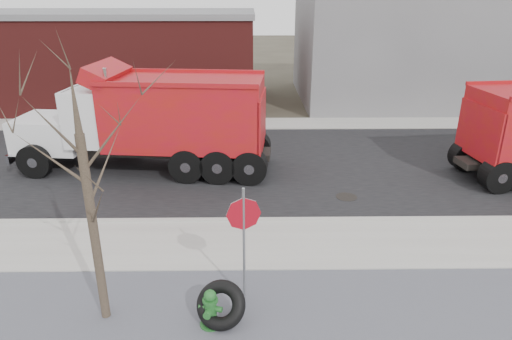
{
  "coord_description": "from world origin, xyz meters",
  "views": [
    {
      "loc": [
        -0.17,
        -10.38,
        6.39
      ],
      "look_at": [
        -0.0,
        2.17,
        1.4
      ],
      "focal_mm": 32.0,
      "sensor_mm": 36.0,
      "label": 1
    }
  ],
  "objects_px": {
    "fire_hydrant": "(211,310)",
    "truck_tire": "(221,305)",
    "dump_truck_red_b": "(152,118)",
    "stop_sign": "(244,226)"
  },
  "relations": [
    {
      "from": "fire_hydrant",
      "to": "truck_tire",
      "type": "xyz_separation_m",
      "value": [
        0.21,
        0.09,
        0.05
      ]
    },
    {
      "from": "dump_truck_red_b",
      "to": "stop_sign",
      "type": "bearing_deg",
      "value": 119.22
    },
    {
      "from": "fire_hydrant",
      "to": "dump_truck_red_b",
      "type": "distance_m",
      "value": 9.32
    },
    {
      "from": "stop_sign",
      "to": "dump_truck_red_b",
      "type": "bearing_deg",
      "value": 124.36
    },
    {
      "from": "fire_hydrant",
      "to": "truck_tire",
      "type": "bearing_deg",
      "value": 37.58
    },
    {
      "from": "truck_tire",
      "to": "dump_truck_red_b",
      "type": "bearing_deg",
      "value": 109.06
    },
    {
      "from": "truck_tire",
      "to": "stop_sign",
      "type": "height_order",
      "value": "stop_sign"
    },
    {
      "from": "dump_truck_red_b",
      "to": "truck_tire",
      "type": "bearing_deg",
      "value": 114.63
    },
    {
      "from": "truck_tire",
      "to": "dump_truck_red_b",
      "type": "relative_size",
      "value": 0.12
    },
    {
      "from": "dump_truck_red_b",
      "to": "fire_hydrant",
      "type": "bearing_deg",
      "value": 113.24
    }
  ]
}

